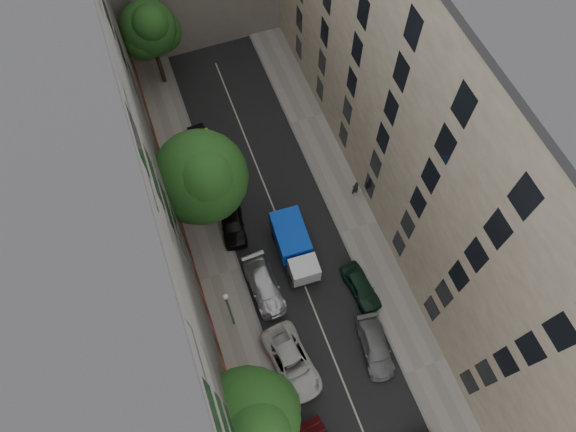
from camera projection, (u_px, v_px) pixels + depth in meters
name	position (u px, v px, depth m)	size (l,w,h in m)	color
ground	(291.00, 251.00, 38.21)	(120.00, 120.00, 0.00)	#4C4C49
road_surface	(291.00, 251.00, 38.20)	(8.00, 44.00, 0.02)	black
sidewalk_left	(220.00, 274.00, 37.27)	(3.00, 44.00, 0.15)	gray
sidewalk_right	(358.00, 228.00, 39.01)	(3.00, 44.00, 0.15)	gray
building_left	(100.00, 241.00, 27.59)	(8.00, 44.00, 20.00)	#484543
building_right	(462.00, 128.00, 31.05)	(8.00, 44.00, 20.00)	beige
tarp_truck	(294.00, 246.00, 36.88)	(2.38, 5.48, 2.49)	black
car_left_2	(292.00, 362.00, 33.74)	(2.47, 5.35, 1.49)	silver
car_left_3	(264.00, 286.00, 36.19)	(1.97, 4.85, 1.41)	silver
car_left_4	(232.00, 222.00, 38.48)	(1.74, 4.32, 1.47)	black
car_left_5	(203.00, 145.00, 41.79)	(1.40, 4.02, 1.33)	black
car_right_1	(375.00, 347.00, 34.29)	(1.78, 4.38, 1.27)	slate
car_right_2	(361.00, 287.00, 36.20)	(1.57, 3.91, 1.33)	#152F20
tree_near	(251.00, 422.00, 26.08)	(5.64, 5.42, 10.25)	#382619
tree_mid	(203.00, 179.00, 33.72)	(6.44, 6.33, 9.50)	#382619
tree_far	(150.00, 31.00, 40.42)	(4.83, 4.47, 8.48)	#382619
lamp_post	(229.00, 307.00, 32.28)	(0.36, 0.36, 5.89)	#1C6332
pedestrian	(356.00, 188.00, 39.63)	(0.57, 0.37, 1.55)	black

